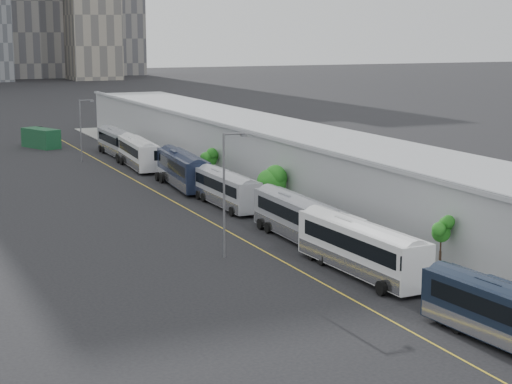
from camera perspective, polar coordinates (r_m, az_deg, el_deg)
sidewalk at (r=82.91m, az=4.23°, el=-1.58°), size 10.00×170.00×0.12m
lane_line at (r=78.56m, az=-2.53°, el=-2.28°), size 0.12×160.00×0.02m
depot at (r=84.21m, az=6.65°, el=0.96°), size 12.45×160.40×7.20m
bus_1 at (r=50.50m, az=16.61°, el=-8.32°), size 3.60×12.48×3.60m
bus_2 at (r=62.99m, az=7.01°, el=-4.03°), size 3.34×13.73×3.98m
bus_3 at (r=73.07m, az=2.82°, el=-1.99°), size 2.90×13.04×3.80m
bus_4 at (r=86.92m, az=-2.01°, el=0.01°), size 2.80×12.51×3.66m
bus_5 at (r=98.17m, az=-4.90°, el=1.30°), size 4.00×14.11×4.07m
bus_6 at (r=112.97m, az=-7.85°, el=2.43°), size 3.65×13.57×3.92m
bus_7 at (r=124.61m, az=-9.22°, el=3.13°), size 2.91×13.07×3.82m
tree_1 at (r=61.49m, az=12.24°, el=-2.59°), size 1.33×1.33×4.50m
tree_2 at (r=83.37m, az=1.02°, el=0.84°), size 2.95×2.95×4.86m
tree_3 at (r=100.31m, az=-3.17°, el=2.25°), size 1.86×1.86×3.93m
street_lamp_near at (r=66.61m, az=-2.01°, el=0.33°), size 2.04×0.22×9.88m
street_lamp_far at (r=119.57m, az=-11.52°, el=4.35°), size 2.04×0.22×8.50m
shipping_container at (r=135.79m, az=-14.14°, el=3.50°), size 5.16×7.40×2.96m
suv at (r=151.71m, az=-14.29°, el=3.94°), size 3.43×5.95×1.56m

